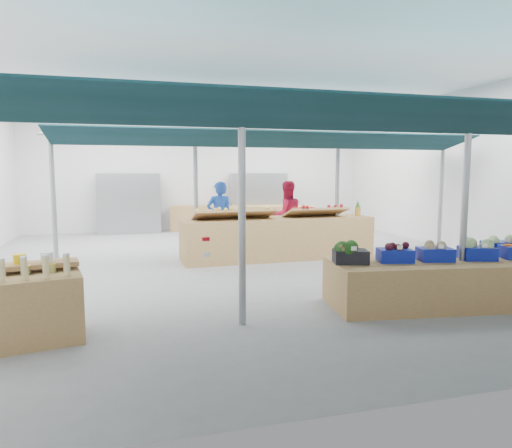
# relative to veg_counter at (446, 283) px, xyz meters

# --- Properties ---
(floor) EXTENTS (13.00, 13.00, 0.00)m
(floor) POSITION_rel_veg_counter_xyz_m (-2.28, 3.93, -0.35)
(floor) COLOR slate
(floor) RESTS_ON ground
(hall) EXTENTS (13.00, 13.00, 13.00)m
(hall) POSITION_rel_veg_counter_xyz_m (-2.28, 5.37, 2.29)
(hall) COLOR silver
(hall) RESTS_ON ground
(pole_grid) EXTENTS (10.00, 4.60, 3.00)m
(pole_grid) POSITION_rel_veg_counter_xyz_m (-1.53, 2.18, 1.46)
(pole_grid) COLOR gray
(pole_grid) RESTS_ON floor
(awnings) EXTENTS (9.50, 7.08, 0.30)m
(awnings) POSITION_rel_veg_counter_xyz_m (-1.53, 2.18, 2.43)
(awnings) COLOR black
(awnings) RESTS_ON pole_grid
(back_shelving_left) EXTENTS (2.00, 0.50, 2.00)m
(back_shelving_left) POSITION_rel_veg_counter_xyz_m (-4.78, 9.93, 0.65)
(back_shelving_left) COLOR #B23F33
(back_shelving_left) RESTS_ON floor
(back_shelving_right) EXTENTS (2.00, 0.50, 2.00)m
(back_shelving_right) POSITION_rel_veg_counter_xyz_m (-0.28, 9.93, 0.65)
(back_shelving_right) COLOR #B23F33
(back_shelving_right) RESTS_ON floor
(veg_counter) EXTENTS (3.74, 1.66, 0.70)m
(veg_counter) POSITION_rel_veg_counter_xyz_m (0.00, 0.00, 0.00)
(veg_counter) COLOR olive
(veg_counter) RESTS_ON floor
(fruit_counter) EXTENTS (4.60, 1.21, 0.98)m
(fruit_counter) POSITION_rel_veg_counter_xyz_m (-1.34, 4.36, 0.14)
(fruit_counter) COLOR olive
(fruit_counter) RESTS_ON floor
(far_counter) EXTENTS (5.04, 2.52, 0.90)m
(far_counter) POSITION_rel_veg_counter_xyz_m (-0.91, 9.63, 0.10)
(far_counter) COLOR olive
(far_counter) RESTS_ON floor
(vendor_left) EXTENTS (0.68, 0.46, 1.83)m
(vendor_left) POSITION_rel_veg_counter_xyz_m (-2.54, 5.46, 0.56)
(vendor_left) COLOR #1C48B8
(vendor_left) RESTS_ON floor
(vendor_right) EXTENTS (0.91, 0.72, 1.83)m
(vendor_right) POSITION_rel_veg_counter_xyz_m (-0.74, 5.46, 0.56)
(vendor_right) COLOR #BE173B
(vendor_right) RESTS_ON floor
(crate_broccoli) EXTENTS (0.57, 0.47, 0.35)m
(crate_broccoli) POSITION_rel_veg_counter_xyz_m (-1.54, 0.20, 0.51)
(crate_broccoli) COLOR black
(crate_broccoli) RESTS_ON veg_counter
(crate_beets) EXTENTS (0.57, 0.47, 0.29)m
(crate_beets) POSITION_rel_veg_counter_xyz_m (-0.85, 0.11, 0.48)
(crate_beets) COLOR navy
(crate_beets) RESTS_ON veg_counter
(crate_celeriac) EXTENTS (0.57, 0.47, 0.31)m
(crate_celeriac) POSITION_rel_veg_counter_xyz_m (-0.20, 0.03, 0.50)
(crate_celeriac) COLOR navy
(crate_celeriac) RESTS_ON veg_counter
(crate_cabbage) EXTENTS (0.57, 0.47, 0.35)m
(crate_cabbage) POSITION_rel_veg_counter_xyz_m (0.50, -0.06, 0.51)
(crate_cabbage) COLOR navy
(crate_cabbage) RESTS_ON veg_counter
(sparrow) EXTENTS (0.12, 0.09, 0.11)m
(sparrow) POSITION_rel_veg_counter_xyz_m (-1.72, 0.10, 0.60)
(sparrow) COLOR brown
(sparrow) RESTS_ON crate_broccoli
(pole_ribbon) EXTENTS (0.12, 0.12, 0.28)m
(pole_ribbon) POSITION_rel_veg_counter_xyz_m (-3.67, 0.56, 0.73)
(pole_ribbon) COLOR #B40C14
(pole_ribbon) RESTS_ON pole_grid
(apple_heap_yellow) EXTENTS (1.94, 0.80, 0.27)m
(apple_heap_yellow) POSITION_rel_veg_counter_xyz_m (-2.43, 4.22, 0.79)
(apple_heap_yellow) COLOR #997247
(apple_heap_yellow) RESTS_ON fruit_counter
(apple_heap_red) EXTENTS (1.54, 0.78, 0.27)m
(apple_heap_red) POSITION_rel_veg_counter_xyz_m (-0.41, 4.28, 0.79)
(apple_heap_red) COLOR #997247
(apple_heap_red) RESTS_ON fruit_counter
(pineapple) EXTENTS (0.14, 0.14, 0.39)m
(pineapple) POSITION_rel_veg_counter_xyz_m (0.73, 4.31, 0.81)
(pineapple) COLOR #8C6019
(pineapple) RESTS_ON fruit_counter
(crate_extra) EXTENTS (0.56, 0.45, 0.32)m
(crate_extra) POSITION_rel_veg_counter_xyz_m (1.25, 0.29, 0.50)
(crate_extra) COLOR navy
(crate_extra) RESTS_ON veg_counter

